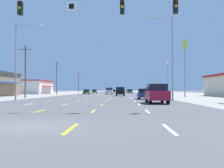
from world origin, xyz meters
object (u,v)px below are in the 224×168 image
object	(u,v)px
suv_far_right_nearest	(157,93)
hatchback_far_right_near	(144,94)
hatchback_far_right_distant_a	(128,91)
hatchback_far_right_farther	(130,91)
pole_sign_right_row_1	(185,54)
streetlight_left_row_0	(18,56)
pole_sign_right_row_2	(168,68)
suv_inner_right_mid	(120,91)
streetlight_right_row_0	(169,52)
suv_center_turn_midfar	(109,91)
sedan_center_turn_distant_b	(113,91)
sedan_far_left_far	(87,92)
sedan_far_left_farthest	(95,91)

from	to	relation	value
suv_far_right_nearest	hatchback_far_right_near	size ratio (longest dim) A/B	1.26
hatchback_far_right_near	hatchback_far_right_distant_a	world-z (taller)	same
hatchback_far_right_farther	pole_sign_right_row_1	size ratio (longest dim) A/B	0.36
hatchback_far_right_near	hatchback_far_right_distant_a	size ratio (longest dim) A/B	1.00
hatchback_far_right_farther	streetlight_left_row_0	world-z (taller)	streetlight_left_row_0
pole_sign_right_row_2	streetlight_left_row_0	size ratio (longest dim) A/B	0.98
suv_inner_right_mid	streetlight_right_row_0	distance (m)	26.00
hatchback_far_right_distant_a	pole_sign_right_row_2	distance (m)	43.01
suv_center_turn_midfar	hatchback_far_right_farther	bearing A→B (deg)	68.48
hatchback_far_right_farther	pole_sign_right_row_1	world-z (taller)	pole_sign_right_row_1
sedan_center_turn_distant_b	hatchback_far_right_near	bearing A→B (deg)	-85.39
suv_inner_right_mid	hatchback_far_right_farther	distance (m)	37.08
suv_inner_right_mid	pole_sign_right_row_2	distance (m)	23.69
hatchback_far_right_distant_a	streetlight_left_row_0	xyz separation A→B (m)	(-16.82, -83.94, 5.03)
suv_center_turn_midfar	streetlight_left_row_0	distance (m)	45.81
streetlight_left_row_0	suv_center_turn_midfar	bearing A→B (deg)	77.38
sedan_far_left_far	streetlight_left_row_0	bearing A→B (deg)	-93.66
suv_inner_right_mid	suv_center_turn_midfar	xyz separation A→B (m)	(-3.32, 19.78, 0.00)
hatchback_far_right_near	suv_center_turn_midfar	distance (m)	40.41
suv_far_right_nearest	hatchback_far_right_distant_a	world-z (taller)	suv_far_right_nearest
hatchback_far_right_near	sedan_center_turn_distant_b	xyz separation A→B (m)	(-6.85, 84.92, -0.03)
hatchback_far_right_near	sedan_center_turn_distant_b	bearing A→B (deg)	94.61
pole_sign_right_row_1	streetlight_left_row_0	distance (m)	30.10
suv_far_right_nearest	streetlight_right_row_0	bearing A→B (deg)	69.23
suv_inner_right_mid	streetlight_left_row_0	xyz separation A→B (m)	(-13.27, -24.68, 4.79)
hatchback_far_right_near	pole_sign_right_row_2	bearing A→B (deg)	74.87
sedan_far_left_far	sedan_center_turn_distant_b	distance (m)	44.39
pole_sign_right_row_2	suv_far_right_nearest	bearing A→B (deg)	-101.46
hatchback_far_right_farther	streetlight_right_row_0	xyz separation A→B (m)	(2.84, -61.61, 5.47)
suv_center_turn_midfar	hatchback_far_right_farther	world-z (taller)	suv_center_turn_midfar
sedan_far_left_farthest	streetlight_right_row_0	distance (m)	73.69
suv_center_turn_midfar	sedan_far_left_far	xyz separation A→B (m)	(-7.03, 1.24, -0.27)
pole_sign_right_row_1	streetlight_right_row_0	xyz separation A→B (m)	(-5.89, -15.91, -1.80)
sedan_far_left_farthest	pole_sign_right_row_1	distance (m)	60.52
streetlight_right_row_0	hatchback_far_right_farther	bearing A→B (deg)	92.64
sedan_far_left_far	suv_inner_right_mid	bearing A→B (deg)	-63.77
hatchback_far_right_near	streetlight_left_row_0	xyz separation A→B (m)	(-16.75, -4.63, 5.03)
streetlight_right_row_0	sedan_center_turn_distant_b	bearing A→B (deg)	96.15
hatchback_far_right_near	pole_sign_right_row_1	size ratio (longest dim) A/B	0.36
suv_center_turn_midfar	pole_sign_right_row_1	world-z (taller)	pole_sign_right_row_1
hatchback_far_right_farther	streetlight_left_row_0	bearing A→B (deg)	-105.18
sedan_center_turn_distant_b	streetlight_left_row_0	bearing A→B (deg)	-96.31
hatchback_far_right_near	sedan_far_left_farthest	bearing A→B (deg)	101.83
suv_far_right_nearest	sedan_center_turn_distant_b	bearing A→B (deg)	94.26
suv_far_right_nearest	hatchback_far_right_farther	bearing A→B (deg)	90.29
suv_far_right_nearest	hatchback_far_right_near	world-z (taller)	suv_far_right_nearest
suv_far_right_nearest	sedan_far_left_farthest	size ratio (longest dim) A/B	1.09
hatchback_far_right_near	streetlight_right_row_0	xyz separation A→B (m)	(2.80, -4.63, 5.47)
hatchback_far_right_farther	pole_sign_right_row_2	bearing A→B (deg)	-61.24
suv_inner_right_mid	pole_sign_right_row_1	xyz separation A→B (m)	(12.18, -8.77, 7.03)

